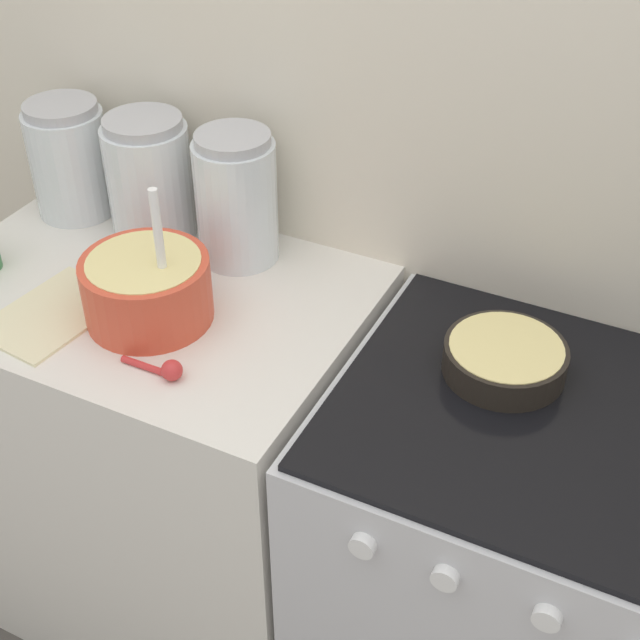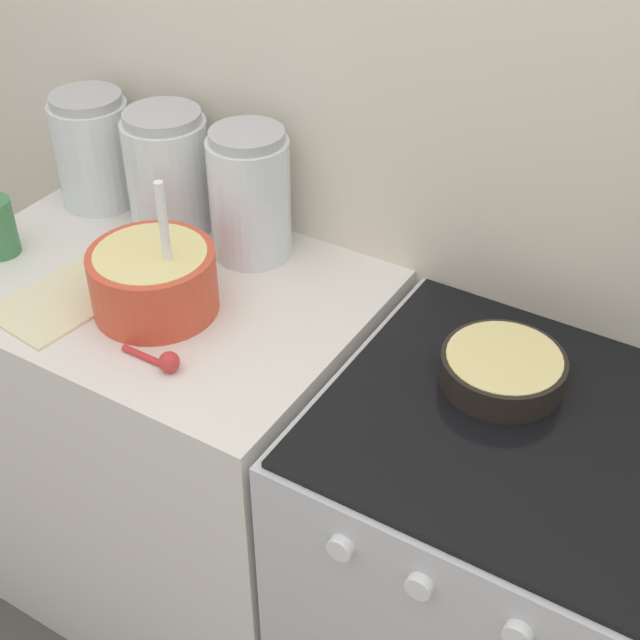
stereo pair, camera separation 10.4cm
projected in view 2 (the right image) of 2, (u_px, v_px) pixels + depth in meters
wall_back at (432, 131)px, 1.57m from camera, size 4.65×0.05×2.40m
countertop_cabinet at (176, 452)px, 1.97m from camera, size 0.82×0.58×0.92m
stove at (513, 612)px, 1.64m from camera, size 0.73×0.60×0.92m
mixing_bowl at (153, 277)px, 1.58m from camera, size 0.23×0.23×0.27m
baking_pan at (503, 368)px, 1.45m from camera, size 0.20×0.20×0.05m
storage_jar_left at (95, 157)px, 1.88m from camera, size 0.16×0.16×0.24m
storage_jar_middle at (169, 179)px, 1.80m from camera, size 0.17×0.17×0.25m
storage_jar_right at (250, 203)px, 1.71m from camera, size 0.16×0.16×0.26m
recipe_page at (63, 300)px, 1.64m from camera, size 0.20×0.26×0.01m
measuring_spoon at (164, 361)px, 1.48m from camera, size 0.12×0.04×0.04m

